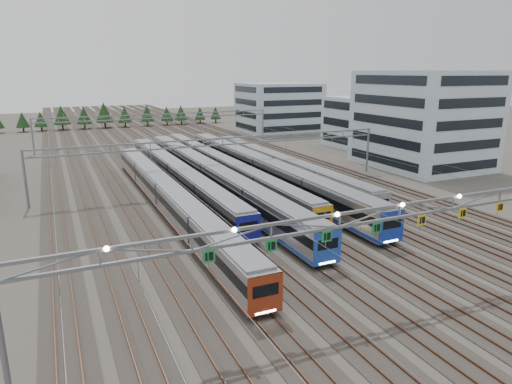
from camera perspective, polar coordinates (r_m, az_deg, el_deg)
name	(u,v)px	position (r m, az deg, el deg)	size (l,w,h in m)	color
ground	(393,296)	(40.06, 16.71, -12.34)	(400.00, 400.00, 0.00)	#47423A
track_bed	(147,133)	(129.73, -13.43, 7.21)	(54.00, 260.00, 5.42)	#2D2823
train_a	(167,196)	(60.91, -11.12, -0.44)	(2.84, 60.68, 3.70)	black
train_b	(176,174)	(73.42, -9.93, 2.22)	(2.82, 58.08, 3.68)	black
train_c	(210,175)	(71.75, -5.83, 2.15)	(2.97, 67.49, 3.87)	black
train_d	(222,166)	(79.19, -4.23, 3.25)	(2.67, 64.55, 3.47)	black
train_e	(261,169)	(75.06, 0.67, 2.88)	(3.13, 63.91, 4.08)	black
train_f	(280,166)	(78.72, 3.06, 3.27)	(2.81, 53.50, 3.66)	black
gantry_near	(400,214)	(37.32, 17.57, -2.67)	(56.36, 0.61, 8.08)	slate
gantry_mid	(223,147)	(71.61, -4.19, 5.59)	(56.36, 0.36, 8.00)	slate
gantry_far	(159,120)	(114.58, -12.09, 8.79)	(56.36, 0.36, 8.00)	slate
depot_bldg_south	(423,119)	(93.20, 20.12, 8.51)	(18.00, 22.00, 17.99)	#A7BBC8
depot_bldg_mid	(364,122)	(114.06, 13.32, 8.47)	(14.00, 16.00, 11.90)	#A7BBC8
depot_bldg_north	(279,108)	(140.50, 2.88, 10.50)	(22.00, 18.00, 14.41)	#A7BBC8
treeline	(106,115)	(156.83, -18.19, 9.15)	(81.20, 5.60, 7.02)	#332114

